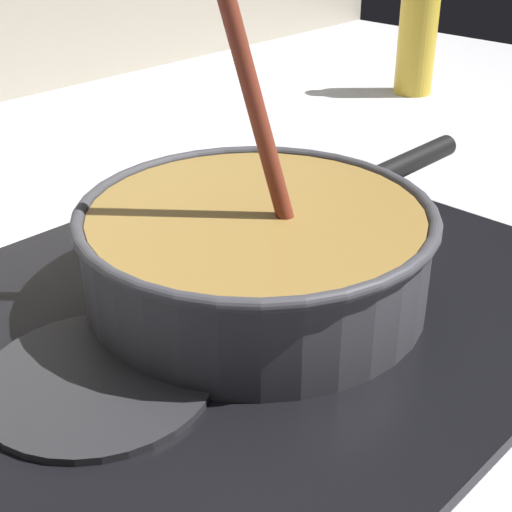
{
  "coord_description": "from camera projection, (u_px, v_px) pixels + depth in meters",
  "views": [
    {
      "loc": [
        -0.31,
        -0.32,
        0.34
      ],
      "look_at": [
        0.09,
        0.06,
        0.05
      ],
      "focal_mm": 52.72,
      "sensor_mm": 36.0,
      "label": 1
    }
  ],
  "objects": [
    {
      "name": "oil_bottle",
      "position": [
        418.0,
        34.0,
        1.19
      ],
      "size": [
        0.06,
        0.06,
        0.22
      ],
      "color": "gold",
      "rests_on": "ground"
    },
    {
      "name": "ground",
      "position": [
        233.0,
        409.0,
        0.56
      ],
      "size": [
        2.4,
        1.6,
        0.04
      ],
      "primitive_type": "cube",
      "color": "#B7B7BC"
    },
    {
      "name": "burner_ring",
      "position": [
        256.0,
        293.0,
        0.64
      ],
      "size": [
        0.2,
        0.2,
        0.01
      ],
      "primitive_type": "torus",
      "color": "#592D0C",
      "rests_on": "hob_plate"
    },
    {
      "name": "hob_plate",
      "position": [
        256.0,
        303.0,
        0.64
      ],
      "size": [
        0.56,
        0.48,
        0.01
      ],
      "primitive_type": "cube",
      "color": "black",
      "rests_on": "ground"
    },
    {
      "name": "spare_burner",
      "position": [
        97.0,
        379.0,
        0.53
      ],
      "size": [
        0.17,
        0.17,
        0.01
      ],
      "primitive_type": "cylinder",
      "color": "#262628",
      "rests_on": "hob_plate"
    },
    {
      "name": "cooking_pan",
      "position": [
        257.0,
        250.0,
        0.62
      ],
      "size": [
        0.44,
        0.29,
        0.33
      ],
      "color": "#38383D",
      "rests_on": "hob_plate"
    }
  ]
}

